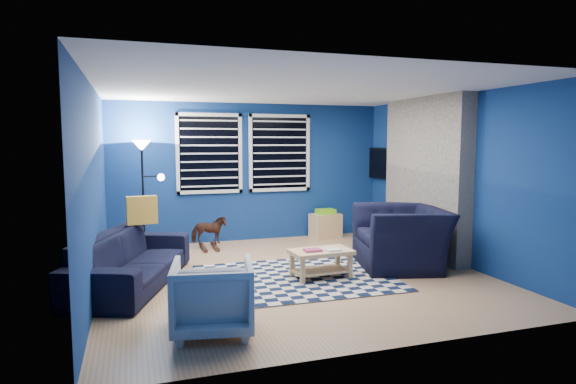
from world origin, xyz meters
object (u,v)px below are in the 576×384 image
object	(u,v)px
sofa	(132,259)
rocking_horse	(209,230)
coffee_table	(321,258)
tv	(383,163)
floor_lamp	(143,161)
armchair_big	(401,237)
cabinet	(325,225)
armchair_bent	(213,296)

from	to	relation	value
sofa	rocking_horse	size ratio (longest dim) A/B	3.96
sofa	coffee_table	distance (m)	2.42
sofa	tv	bearing A→B (deg)	-47.74
rocking_horse	floor_lamp	size ratio (longest dim) A/B	0.32
sofa	rocking_horse	bearing A→B (deg)	-14.48
armchair_big	tv	bearing A→B (deg)	171.54
rocking_horse	cabinet	world-z (taller)	rocking_horse
armchair_big	cabinet	bearing A→B (deg)	-161.09
sofa	armchair_bent	bearing A→B (deg)	-137.81
coffee_table	floor_lamp	distance (m)	3.42
coffee_table	armchair_bent	bearing A→B (deg)	-140.41
tv	armchair_big	size ratio (longest dim) A/B	0.75
rocking_horse	cabinet	size ratio (longest dim) A/B	0.97
sofa	floor_lamp	size ratio (longest dim) A/B	1.25
tv	armchair_big	xyz separation A→B (m)	(-0.84, -2.08, -0.97)
cabinet	tv	bearing A→B (deg)	-23.49
armchair_big	cabinet	xyz separation A→B (m)	(-0.22, 2.33, -0.19)
tv	rocking_horse	size ratio (longest dim) A/B	1.72
armchair_bent	floor_lamp	size ratio (longest dim) A/B	0.42
coffee_table	floor_lamp	world-z (taller)	floor_lamp
sofa	coffee_table	bearing A→B (deg)	-80.37
armchair_bent	floor_lamp	bearing A→B (deg)	-72.14
tv	coffee_table	xyz separation A→B (m)	(-2.17, -2.28, -1.12)
sofa	cabinet	world-z (taller)	sofa
sofa	armchair_bent	xyz separation A→B (m)	(0.73, -1.82, 0.01)
armchair_bent	coffee_table	world-z (taller)	armchair_bent
cabinet	floor_lamp	bearing A→B (deg)	172.91
coffee_table	cabinet	size ratio (longest dim) A/B	1.39
armchair_bent	cabinet	size ratio (longest dim) A/B	1.28
tv	rocking_horse	distance (m)	3.48
armchair_big	rocking_horse	bearing A→B (deg)	-115.93
coffee_table	sofa	bearing A→B (deg)	169.27
sofa	cabinet	distance (m)	4.06
rocking_horse	tv	bearing A→B (deg)	-81.50
cabinet	floor_lamp	size ratio (longest dim) A/B	0.33
coffee_table	cabinet	world-z (taller)	cabinet
tv	sofa	size ratio (longest dim) A/B	0.44
armchair_big	rocking_horse	world-z (taller)	armchair_big
tv	coffee_table	distance (m)	3.34
cabinet	armchair_big	bearing A→B (deg)	-94.79
cabinet	floor_lamp	distance (m)	3.51
armchair_bent	rocking_horse	xyz separation A→B (m)	(0.51, 3.60, -0.03)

